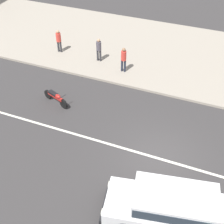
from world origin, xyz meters
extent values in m
plane|color=#383535|center=(0.00, 0.00, 0.00)|extent=(160.00, 160.00, 0.00)
cube|color=silver|center=(0.00, 0.00, 0.00)|extent=(50.40, 0.14, 0.01)
cube|color=#9E9384|center=(0.00, 9.99, 0.07)|extent=(68.00, 10.00, 0.15)
cube|color=white|center=(1.05, -2.95, 0.52)|extent=(4.99, 2.75, 0.70)
cube|color=white|center=(1.34, -2.89, 1.21)|extent=(3.45, 2.28, 0.70)
cube|color=#28333D|center=(1.34, -2.89, 1.21)|extent=(3.33, 2.29, 0.45)
cube|color=black|center=(-1.32, -3.41, 0.31)|extent=(0.47, 1.84, 0.28)
cube|color=white|center=(-1.16, -4.05, 0.67)|extent=(0.12, 0.25, 0.14)
cube|color=white|center=(-1.41, -2.76, 0.67)|extent=(0.12, 0.25, 0.14)
cylinder|color=black|center=(-0.56, -2.35, 0.30)|extent=(0.63, 0.33, 0.60)
cylinder|color=black|center=(2.31, -1.79, 0.30)|extent=(0.63, 0.33, 0.60)
cylinder|color=black|center=(-6.06, 1.70, 0.28)|extent=(0.56, 0.28, 0.56)
cylinder|color=black|center=(-7.36, 2.17, 0.28)|extent=(0.56, 0.28, 0.56)
cube|color=red|center=(-6.71, 1.94, 0.48)|extent=(1.16, 0.53, 0.18)
cube|color=black|center=(-6.87, 2.00, 0.62)|extent=(0.67, 0.44, 0.12)
ellipsoid|color=red|center=(-6.48, 1.86, 0.60)|extent=(0.46, 0.36, 0.22)
cylinder|color=#232326|center=(-6.09, 1.72, 0.78)|extent=(0.22, 0.54, 0.03)
cylinder|color=#333338|center=(-6.33, 7.08, 0.56)|extent=(0.14, 0.14, 0.81)
cylinder|color=#333338|center=(-6.13, 7.08, 0.56)|extent=(0.14, 0.14, 0.81)
cylinder|color=#514C56|center=(-6.23, 7.08, 1.27)|extent=(0.34, 0.34, 0.61)
sphere|color=tan|center=(-6.23, 7.08, 1.68)|extent=(0.22, 0.22, 0.22)
cylinder|color=#333338|center=(-9.47, 7.17, 0.56)|extent=(0.14, 0.14, 0.82)
cylinder|color=#333338|center=(-9.27, 7.17, 0.56)|extent=(0.14, 0.14, 0.82)
cylinder|color=#D63D33|center=(-9.37, 7.17, 1.28)|extent=(0.34, 0.34, 0.62)
sphere|color=tan|center=(-9.37, 7.17, 1.70)|extent=(0.22, 0.22, 0.22)
cylinder|color=#232838|center=(-4.30, 6.42, 0.57)|extent=(0.14, 0.14, 0.84)
cylinder|color=#232838|center=(-4.10, 6.42, 0.57)|extent=(0.14, 0.14, 0.84)
cylinder|color=#D63D33|center=(-4.20, 6.42, 1.31)|extent=(0.34, 0.34, 0.63)
sphere|color=#997051|center=(-4.20, 6.42, 1.74)|extent=(0.23, 0.23, 0.23)
camera|label=1|loc=(1.69, -10.13, 11.24)|focal=50.00mm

